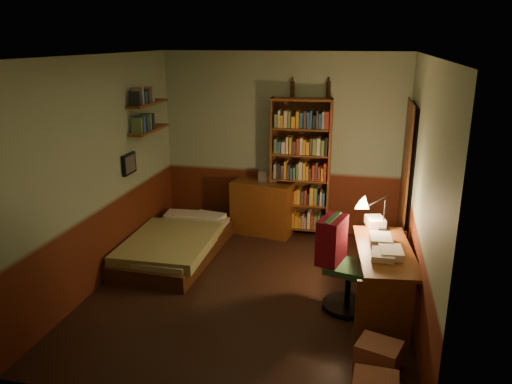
% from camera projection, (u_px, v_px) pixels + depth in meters
% --- Properties ---
extents(floor, '(3.50, 4.00, 0.02)m').
position_uv_depth(floor, '(251.00, 290.00, 5.73)').
color(floor, black).
rests_on(floor, ground).
extents(ceiling, '(3.50, 4.00, 0.02)m').
position_uv_depth(ceiling, '(251.00, 54.00, 4.96)').
color(ceiling, silver).
rests_on(ceiling, wall_back).
extents(wall_back, '(3.50, 0.02, 2.60)m').
position_uv_depth(wall_back, '(282.00, 144.00, 7.22)').
color(wall_back, gray).
rests_on(wall_back, ground).
extents(wall_left, '(0.02, 4.00, 2.60)m').
position_uv_depth(wall_left, '(102.00, 172.00, 5.71)').
color(wall_left, gray).
rests_on(wall_left, ground).
extents(wall_right, '(0.02, 4.00, 2.60)m').
position_uv_depth(wall_right, '(422.00, 191.00, 4.98)').
color(wall_right, gray).
rests_on(wall_right, ground).
extents(wall_front, '(3.50, 0.02, 2.60)m').
position_uv_depth(wall_front, '(185.00, 258.00, 3.47)').
color(wall_front, gray).
rests_on(wall_front, ground).
extents(doorway, '(0.06, 0.90, 2.00)m').
position_uv_depth(doorway, '(407.00, 184.00, 6.29)').
color(doorway, black).
rests_on(doorway, ground).
extents(door_trim, '(0.02, 0.98, 2.08)m').
position_uv_depth(door_trim, '(404.00, 184.00, 6.30)').
color(door_trim, '#3D200E').
rests_on(door_trim, ground).
extents(bed, '(1.06, 1.89, 0.55)m').
position_uv_depth(bed, '(175.00, 237.00, 6.53)').
color(bed, olive).
rests_on(bed, ground).
extents(dresser, '(0.93, 0.57, 0.78)m').
position_uv_depth(dresser, '(263.00, 208.00, 7.31)').
color(dresser, '#5B2E11').
rests_on(dresser, ground).
extents(mini_stereo, '(0.28, 0.22, 0.14)m').
position_uv_depth(mini_stereo, '(268.00, 175.00, 7.28)').
color(mini_stereo, '#B2B2B7').
rests_on(mini_stereo, dresser).
extents(bookshelf, '(0.86, 0.31, 1.98)m').
position_uv_depth(bookshelf, '(300.00, 168.00, 7.10)').
color(bookshelf, '#5B2E11').
rests_on(bookshelf, ground).
extents(bottle_left, '(0.08, 0.08, 0.22)m').
position_uv_depth(bottle_left, '(292.00, 89.00, 6.91)').
color(bottle_left, black).
rests_on(bottle_left, bookshelf).
extents(bottle_right, '(0.07, 0.07, 0.22)m').
position_uv_depth(bottle_right, '(328.00, 90.00, 6.81)').
color(bottle_right, black).
rests_on(bottle_right, bookshelf).
extents(desk, '(0.69, 1.37, 0.71)m').
position_uv_depth(desk, '(383.00, 281.00, 5.18)').
color(desk, '#5B2E11').
rests_on(desk, ground).
extents(paper_stack, '(0.25, 0.30, 0.10)m').
position_uv_depth(paper_stack, '(375.00, 222.00, 5.69)').
color(paper_stack, silver).
rests_on(paper_stack, desk).
extents(desk_lamp, '(0.22, 0.22, 0.56)m').
position_uv_depth(desk_lamp, '(385.00, 206.00, 5.52)').
color(desk_lamp, black).
rests_on(desk_lamp, desk).
extents(office_chair, '(0.62, 0.57, 1.04)m').
position_uv_depth(office_chair, '(349.00, 264.00, 5.19)').
color(office_chair, '#2F6036').
rests_on(office_chair, ground).
extents(red_jacket, '(0.25, 0.42, 0.48)m').
position_uv_depth(red_jacket, '(327.00, 193.00, 5.01)').
color(red_jacket, maroon).
rests_on(red_jacket, office_chair).
extents(wall_shelf_lower, '(0.20, 0.90, 0.03)m').
position_uv_depth(wall_shelf_lower, '(150.00, 130.00, 6.63)').
color(wall_shelf_lower, '#5B2E11').
rests_on(wall_shelf_lower, wall_left).
extents(wall_shelf_upper, '(0.20, 0.90, 0.03)m').
position_uv_depth(wall_shelf_upper, '(148.00, 103.00, 6.52)').
color(wall_shelf_upper, '#5B2E11').
rests_on(wall_shelf_upper, wall_left).
extents(framed_picture, '(0.04, 0.32, 0.26)m').
position_uv_depth(framed_picture, '(129.00, 164.00, 6.28)').
color(framed_picture, black).
rests_on(framed_picture, wall_left).
extents(cardboard_box_b, '(0.43, 0.39, 0.25)m').
position_uv_depth(cardboard_box_b, '(378.00, 356.00, 4.32)').
color(cardboard_box_b, '#976049').
rests_on(cardboard_box_b, ground).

